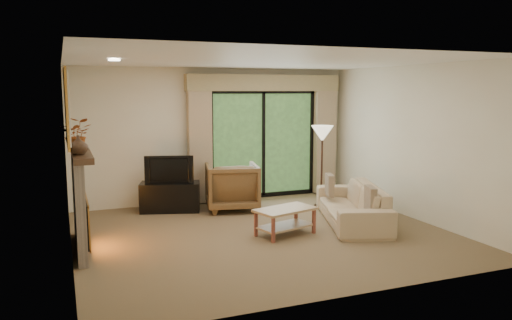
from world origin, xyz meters
name	(u,v)px	position (x,y,z in m)	size (l,w,h in m)	color
floor	(263,234)	(0.00, 0.00, 0.00)	(5.50, 5.50, 0.00)	#796245
ceiling	(264,61)	(0.00, 0.00, 2.60)	(5.50, 5.50, 0.00)	white
wall_back	(215,135)	(0.00, 2.50, 1.30)	(5.00, 5.00, 0.00)	#F6E9CD
wall_front	(355,176)	(0.00, -2.50, 1.30)	(5.00, 5.00, 0.00)	#F6E9CD
wall_left	(67,158)	(-2.75, 0.00, 1.30)	(5.00, 5.00, 0.00)	#F6E9CD
wall_right	(413,142)	(2.75, 0.00, 1.30)	(5.00, 5.00, 0.00)	#F6E9CD
fireplace	(79,201)	(-2.63, 0.20, 0.69)	(0.24, 1.70, 1.37)	gray
mirror	(67,108)	(-2.71, 0.20, 1.95)	(0.07, 1.45, 1.02)	#C3873B
sliding_door	(263,144)	(1.00, 2.45, 1.10)	(2.26, 0.10, 2.16)	black
curtain_left	(200,142)	(-0.35, 2.34, 1.20)	(0.45, 0.18, 2.35)	tan
curtain_right	(324,137)	(2.35, 2.34, 1.20)	(0.45, 0.18, 2.35)	tan
cornice	(265,83)	(1.00, 2.36, 2.32)	(3.20, 0.24, 0.32)	tan
media_console	(170,197)	(-1.02, 1.95, 0.26)	(1.05, 0.47, 0.53)	black
tv	(170,169)	(-1.02, 1.95, 0.78)	(0.87, 0.11, 0.50)	black
armchair	(232,186)	(0.06, 1.65, 0.43)	(0.92, 0.95, 0.86)	brown
sofa	(352,204)	(1.61, 0.05, 0.31)	(2.15, 0.84, 0.63)	tan
pillow_near	(370,199)	(1.53, -0.56, 0.53)	(0.10, 0.38, 0.38)	brown
pillow_far	(330,185)	(1.53, 0.67, 0.53)	(0.10, 0.38, 0.38)	brown
coffee_table	(285,222)	(0.29, -0.18, 0.21)	(0.91, 0.50, 0.41)	tan
floor_lamp	(322,166)	(1.71, 1.28, 0.76)	(0.41, 0.41, 1.53)	#FFF6CE
vase	(78,145)	(-2.61, -0.21, 1.49)	(0.23, 0.23, 0.24)	#442E1F
branches	(77,135)	(-2.61, 0.17, 1.59)	(0.40, 0.35, 0.45)	#9B4A1C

